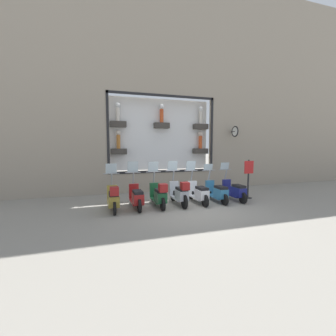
{
  "coord_description": "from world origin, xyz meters",
  "views": [
    {
      "loc": [
        -7.54,
        3.19,
        2.25
      ],
      "look_at": [
        1.94,
        0.22,
        1.32
      ],
      "focal_mm": 24.0,
      "sensor_mm": 36.0,
      "label": 1
    }
  ],
  "objects_px": {
    "scooter_white_2": "(199,193)",
    "scooter_red_5": "(137,197)",
    "scooter_green_4": "(159,195)",
    "scooter_silver_3": "(180,193)",
    "scooter_olive_6": "(113,198)",
    "scooter_teal_1": "(217,192)",
    "scooter_navy_0": "(235,191)",
    "shop_sign_post": "(248,178)"
  },
  "relations": [
    {
      "from": "scooter_navy_0",
      "to": "scooter_green_4",
      "type": "xyz_separation_m",
      "value": [
        -0.06,
        3.32,
        0.05
      ]
    },
    {
      "from": "scooter_white_2",
      "to": "shop_sign_post",
      "type": "height_order",
      "value": "shop_sign_post"
    },
    {
      "from": "scooter_teal_1",
      "to": "shop_sign_post",
      "type": "bearing_deg",
      "value": -82.82
    },
    {
      "from": "scooter_teal_1",
      "to": "scooter_green_4",
      "type": "bearing_deg",
      "value": 91.3
    },
    {
      "from": "scooter_red_5",
      "to": "scooter_white_2",
      "type": "bearing_deg",
      "value": -90.03
    },
    {
      "from": "scooter_teal_1",
      "to": "scooter_white_2",
      "type": "height_order",
      "value": "scooter_white_2"
    },
    {
      "from": "scooter_silver_3",
      "to": "scooter_red_5",
      "type": "bearing_deg",
      "value": 88.02
    },
    {
      "from": "scooter_silver_3",
      "to": "shop_sign_post",
      "type": "distance_m",
      "value": 3.34
    },
    {
      "from": "scooter_olive_6",
      "to": "shop_sign_post",
      "type": "height_order",
      "value": "shop_sign_post"
    },
    {
      "from": "scooter_silver_3",
      "to": "shop_sign_post",
      "type": "xyz_separation_m",
      "value": [
        0.26,
        -3.3,
        0.44
      ]
    },
    {
      "from": "scooter_navy_0",
      "to": "scooter_silver_3",
      "type": "xyz_separation_m",
      "value": [
        -0.05,
        2.49,
        0.06
      ]
    },
    {
      "from": "scooter_white_2",
      "to": "scooter_red_5",
      "type": "height_order",
      "value": "scooter_red_5"
    },
    {
      "from": "scooter_navy_0",
      "to": "scooter_white_2",
      "type": "relative_size",
      "value": 1.0
    },
    {
      "from": "scooter_navy_0",
      "to": "scooter_white_2",
      "type": "distance_m",
      "value": 1.66
    },
    {
      "from": "scooter_navy_0",
      "to": "scooter_red_5",
      "type": "bearing_deg",
      "value": 89.93
    },
    {
      "from": "scooter_silver_3",
      "to": "scooter_green_4",
      "type": "relative_size",
      "value": 1.0
    },
    {
      "from": "scooter_green_4",
      "to": "scooter_navy_0",
      "type": "bearing_deg",
      "value": -88.98
    },
    {
      "from": "scooter_red_5",
      "to": "scooter_olive_6",
      "type": "bearing_deg",
      "value": 94.8
    },
    {
      "from": "scooter_teal_1",
      "to": "shop_sign_post",
      "type": "xyz_separation_m",
      "value": [
        0.21,
        -1.64,
        0.51
      ]
    },
    {
      "from": "scooter_teal_1",
      "to": "scooter_silver_3",
      "type": "xyz_separation_m",
      "value": [
        -0.05,
        1.66,
        0.07
      ]
    },
    {
      "from": "scooter_green_4",
      "to": "scooter_olive_6",
      "type": "bearing_deg",
      "value": 90.19
    },
    {
      "from": "scooter_white_2",
      "to": "scooter_navy_0",
      "type": "bearing_deg",
      "value": -90.13
    },
    {
      "from": "scooter_green_4",
      "to": "shop_sign_post",
      "type": "xyz_separation_m",
      "value": [
        0.26,
        -4.13,
        0.45
      ]
    },
    {
      "from": "scooter_silver_3",
      "to": "scooter_olive_6",
      "type": "bearing_deg",
      "value": 90.28
    },
    {
      "from": "scooter_teal_1",
      "to": "scooter_red_5",
      "type": "height_order",
      "value": "scooter_red_5"
    },
    {
      "from": "scooter_navy_0",
      "to": "scooter_olive_6",
      "type": "bearing_deg",
      "value": 90.74
    },
    {
      "from": "scooter_navy_0",
      "to": "scooter_teal_1",
      "type": "relative_size",
      "value": 1.0
    },
    {
      "from": "shop_sign_post",
      "to": "scooter_olive_6",
      "type": "bearing_deg",
      "value": 92.66
    },
    {
      "from": "scooter_white_2",
      "to": "scooter_red_5",
      "type": "relative_size",
      "value": 1.0
    },
    {
      "from": "scooter_white_2",
      "to": "scooter_green_4",
      "type": "distance_m",
      "value": 1.66
    },
    {
      "from": "scooter_teal_1",
      "to": "scooter_green_4",
      "type": "relative_size",
      "value": 1.0
    },
    {
      "from": "scooter_navy_0",
      "to": "scooter_teal_1",
      "type": "distance_m",
      "value": 0.83
    },
    {
      "from": "scooter_teal_1",
      "to": "scooter_green_4",
      "type": "height_order",
      "value": "scooter_green_4"
    },
    {
      "from": "scooter_navy_0",
      "to": "scooter_green_4",
      "type": "distance_m",
      "value": 3.32
    },
    {
      "from": "scooter_navy_0",
      "to": "scooter_white_2",
      "type": "bearing_deg",
      "value": 89.87
    },
    {
      "from": "scooter_silver_3",
      "to": "scooter_olive_6",
      "type": "height_order",
      "value": "scooter_silver_3"
    },
    {
      "from": "shop_sign_post",
      "to": "scooter_white_2",
      "type": "bearing_deg",
      "value": 94.64
    },
    {
      "from": "scooter_silver_3",
      "to": "scooter_red_5",
      "type": "distance_m",
      "value": 1.66
    },
    {
      "from": "scooter_white_2",
      "to": "scooter_olive_6",
      "type": "bearing_deg",
      "value": 91.18
    },
    {
      "from": "scooter_silver_3",
      "to": "scooter_green_4",
      "type": "bearing_deg",
      "value": 90.46
    },
    {
      "from": "scooter_navy_0",
      "to": "scooter_green_4",
      "type": "height_order",
      "value": "scooter_green_4"
    },
    {
      "from": "scooter_red_5",
      "to": "shop_sign_post",
      "type": "bearing_deg",
      "value": -87.7
    }
  ]
}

